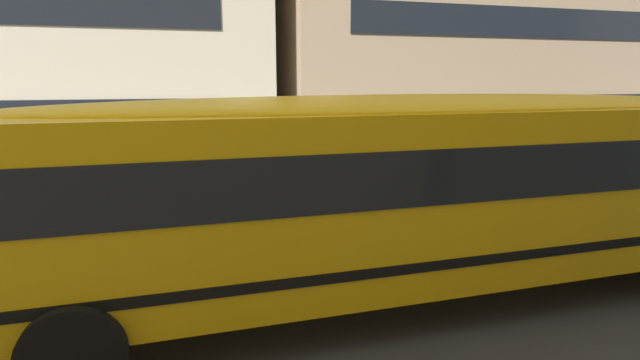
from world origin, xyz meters
TOP-DOWN VIEW (x-y plane):
  - ground_plane at (0.00, 0.00)m, footprint 400.00×400.00m
  - sidewalk_far at (0.00, 7.02)m, footprint 120.00×3.00m
  - lane_centreline at (0.00, 0.00)m, footprint 110.00×0.16m
  - school_bus at (-1.67, -1.82)m, footprint 12.88×3.06m
  - parked_car_green_end_of_row at (7.62, 4.47)m, footprint 3.95×1.99m

SIDE VIEW (x-z plane):
  - ground_plane at x=0.00m, z-range 0.00..0.00m
  - lane_centreline at x=0.00m, z-range 0.00..0.01m
  - sidewalk_far at x=0.00m, z-range 0.00..0.01m
  - parked_car_green_end_of_row at x=7.62m, z-range 0.02..1.66m
  - school_bus at x=-1.67m, z-range 0.27..3.14m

